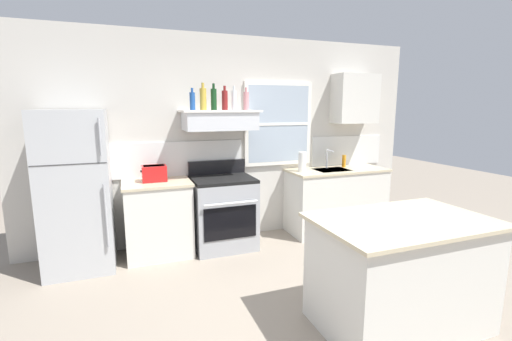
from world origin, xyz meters
TOP-DOWN VIEW (x-y plane):
  - ground_plane at (0.00, 0.00)m, footprint 16.00×16.00m
  - back_wall at (0.03, 2.23)m, footprint 5.40×0.11m
  - refrigerator at (-1.90, 1.84)m, footprint 0.70×0.72m
  - counter_left_of_stove at (-1.05, 1.90)m, footprint 0.79×0.63m
  - toaster at (-1.07, 1.94)m, footprint 0.30×0.20m
  - stove_range at (-0.25, 1.86)m, footprint 0.76×0.69m
  - range_hood_shelf at (-0.25, 1.96)m, footprint 0.96×0.52m
  - bottle_blue_liqueur at (-0.58, 1.96)m, footprint 0.07×0.07m
  - bottle_champagne_gold_foil at (-0.45, 1.96)m, footprint 0.08×0.08m
  - bottle_dark_green_wine at (-0.32, 1.94)m, footprint 0.07×0.07m
  - bottle_red_label_wine at (-0.17, 1.99)m, footprint 0.07×0.07m
  - bottle_clear_tall at (-0.04, 2.02)m, footprint 0.06×0.06m
  - bottle_rose_pink at (0.09, 1.93)m, footprint 0.07×0.07m
  - counter_right_with_sink at (1.45, 1.90)m, footprint 1.43×0.63m
  - sink_faucet at (1.35, 2.00)m, footprint 0.03×0.17m
  - paper_towel_roll at (0.89, 1.90)m, footprint 0.11×0.11m
  - dish_soap_bottle at (1.63, 2.00)m, footprint 0.06×0.06m
  - kitchen_island at (0.66, -0.25)m, footprint 1.40×0.90m
  - upper_cabinet_right at (1.80, 2.04)m, footprint 0.64×0.32m

SIDE VIEW (x-z plane):
  - ground_plane at x=0.00m, z-range 0.00..0.00m
  - counter_left_of_stove at x=-1.05m, z-range 0.00..0.91m
  - counter_right_with_sink at x=1.45m, z-range 0.00..0.91m
  - kitchen_island at x=0.66m, z-range 0.00..0.91m
  - stove_range at x=-0.25m, z-range -0.08..1.01m
  - refrigerator at x=-1.90m, z-range 0.00..1.76m
  - dish_soap_bottle at x=1.63m, z-range 0.91..1.09m
  - toaster at x=-1.07m, z-range 0.91..1.10m
  - paper_towel_roll at x=0.89m, z-range 0.91..1.18m
  - sink_faucet at x=1.35m, z-range 0.94..1.22m
  - back_wall at x=0.03m, z-range 0.00..2.70m
  - range_hood_shelf at x=-0.25m, z-range 1.50..1.75m
  - bottle_blue_liqueur at x=-0.58m, z-range 1.72..1.99m
  - bottle_rose_pink at x=0.09m, z-range 1.72..2.00m
  - bottle_red_label_wine at x=-0.17m, z-range 1.72..2.02m
  - bottle_clear_tall at x=-0.04m, z-range 1.72..2.02m
  - bottle_dark_green_wine at x=-0.32m, z-range 1.72..2.04m
  - bottle_champagne_gold_foil at x=-0.45m, z-range 1.72..2.04m
  - upper_cabinet_right at x=1.80m, z-range 1.55..2.25m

